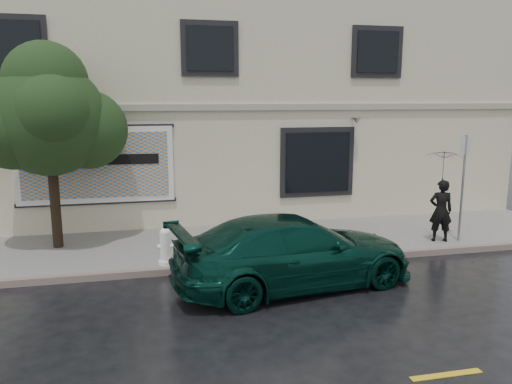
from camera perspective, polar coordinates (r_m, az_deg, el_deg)
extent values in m
plane|color=black|center=(10.19, -1.14, -11.64)|extent=(90.00, 90.00, 0.00)
cube|color=gray|center=(13.18, -3.96, -6.03)|extent=(20.00, 3.50, 0.15)
cube|color=slate|center=(11.54, -2.63, -8.50)|extent=(20.00, 0.18, 0.16)
cube|color=beige|center=(18.33, -6.84, 9.54)|extent=(20.00, 8.00, 7.00)
cube|color=#9E9984|center=(14.31, -5.19, 9.62)|extent=(20.00, 0.12, 0.18)
cube|color=black|center=(15.19, 7.00, 3.41)|extent=(2.30, 0.10, 2.10)
cube|color=black|center=(15.13, 7.07, 3.38)|extent=(2.00, 0.05, 1.80)
cube|color=black|center=(14.54, -25.94, 14.94)|extent=(1.30, 0.05, 1.20)
cube|color=black|center=(14.31, -5.27, 16.03)|extent=(1.30, 0.05, 1.20)
cube|color=black|center=(15.76, 13.77, 15.30)|extent=(1.30, 0.05, 1.20)
cube|color=white|center=(14.34, -17.86, 2.93)|extent=(4.20, 0.06, 2.10)
cube|color=#F49936|center=(14.31, -17.87, 2.91)|extent=(3.90, 0.04, 1.80)
cube|color=black|center=(14.55, -17.61, -1.15)|extent=(4.30, 0.10, 0.10)
cube|color=black|center=(14.28, -18.09, 7.12)|extent=(4.30, 0.10, 0.10)
cube|color=black|center=(14.26, -17.92, 3.49)|extent=(3.40, 0.02, 0.28)
imported|color=#083228|center=(10.44, 4.38, -6.78)|extent=(5.38, 3.04, 1.48)
imported|color=black|center=(13.88, 20.37, -2.01)|extent=(0.68, 0.54, 1.64)
imported|color=black|center=(13.68, 20.69, 2.82)|extent=(0.98, 0.98, 0.72)
cylinder|color=black|center=(13.41, -21.97, -1.18)|extent=(0.25, 0.25, 2.27)
sphere|color=black|center=(13.17, -22.62, 7.71)|extent=(2.76, 2.76, 2.76)
cylinder|color=white|center=(11.64, -10.26, -7.88)|extent=(0.33, 0.33, 0.09)
cylinder|color=white|center=(11.54, -10.32, -6.27)|extent=(0.24, 0.24, 0.60)
sphere|color=white|center=(11.44, -10.37, -4.63)|extent=(0.24, 0.24, 0.24)
cylinder|color=white|center=(11.53, -10.32, -6.14)|extent=(0.35, 0.11, 0.11)
cylinder|color=gray|center=(14.00, 22.51, 0.35)|extent=(0.06, 0.06, 2.79)
cube|color=silver|center=(13.86, 22.85, 4.94)|extent=(0.34, 0.08, 0.45)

